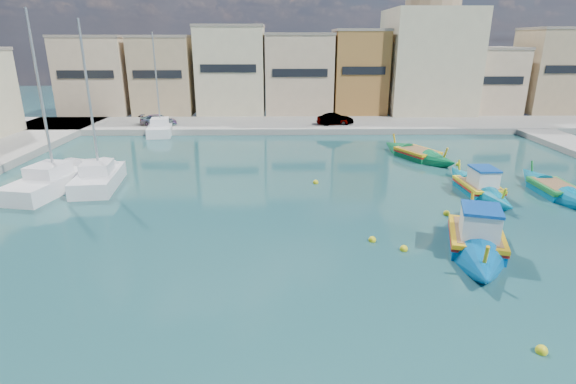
# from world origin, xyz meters

# --- Properties ---
(ground) EXTENTS (160.00, 160.00, 0.00)m
(ground) POSITION_xyz_m (0.00, 0.00, 0.00)
(ground) COLOR #153941
(ground) RESTS_ON ground
(north_quay) EXTENTS (80.00, 8.00, 0.60)m
(north_quay) POSITION_xyz_m (0.00, 32.00, 0.30)
(north_quay) COLOR gray
(north_quay) RESTS_ON ground
(north_townhouses) EXTENTS (83.20, 7.87, 10.19)m
(north_townhouses) POSITION_xyz_m (6.68, 39.36, 5.00)
(north_townhouses) COLOR tan
(north_townhouses) RESTS_ON ground
(church_block) EXTENTS (10.00, 10.00, 19.10)m
(church_block) POSITION_xyz_m (10.00, 40.00, 8.41)
(church_block) COLOR beige
(church_block) RESTS_ON ground
(parked_cars) EXTENTS (22.43, 1.85, 1.19)m
(parked_cars) POSITION_xyz_m (-9.39, 30.50, 1.17)
(parked_cars) COLOR #4C1919
(parked_cars) RESTS_ON north_quay
(luzzu_turquoise_cabin) EXTENTS (2.13, 8.51, 2.71)m
(luzzu_turquoise_cabin) POSITION_xyz_m (4.36, 9.75, 0.33)
(luzzu_turquoise_cabin) COLOR #007AA2
(luzzu_turquoise_cabin) RESTS_ON ground
(luzzu_blue_cabin) EXTENTS (4.89, 9.38, 3.23)m
(luzzu_blue_cabin) POSITION_xyz_m (0.99, 2.02, 0.39)
(luzzu_blue_cabin) COLOR #005EAB
(luzzu_blue_cabin) RESTS_ON ground
(luzzu_cyan_mid) EXTENTS (2.01, 8.11, 2.40)m
(luzzu_cyan_mid) POSITION_xyz_m (9.01, 9.43, 0.25)
(luzzu_cyan_mid) COLOR #006E9A
(luzzu_cyan_mid) RESTS_ON ground
(luzzu_green) EXTENTS (5.51, 8.30, 2.59)m
(luzzu_green) POSITION_xyz_m (3.06, 18.43, 0.28)
(luzzu_green) COLOR #0A6E3C
(luzzu_green) RESTS_ON ground
(yacht_north) EXTENTS (3.49, 8.23, 10.65)m
(yacht_north) POSITION_xyz_m (-20.50, 30.60, 0.42)
(yacht_north) COLOR white
(yacht_north) RESTS_ON ground
(yacht_midnorth) EXTENTS (3.32, 8.09, 11.15)m
(yacht_midnorth) POSITION_xyz_m (-20.01, 13.04, 0.44)
(yacht_midnorth) COLOR white
(yacht_midnorth) RESTS_ON ground
(yacht_mid) EXTENTS (4.17, 9.60, 11.72)m
(yacht_mid) POSITION_xyz_m (-22.14, 12.54, 0.46)
(yacht_mid) COLOR white
(yacht_mid) RESTS_ON ground
(mooring_buoys) EXTENTS (22.93, 21.92, 0.36)m
(mooring_buoys) POSITION_xyz_m (1.70, 4.94, 0.08)
(mooring_buoys) COLOR yellow
(mooring_buoys) RESTS_ON ground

